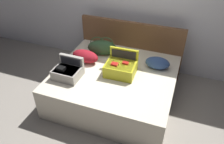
{
  "coord_description": "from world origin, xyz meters",
  "views": [
    {
      "loc": [
        1.01,
        -2.46,
        2.78
      ],
      "look_at": [
        0.0,
        0.27,
        0.67
      ],
      "focal_mm": 35.94,
      "sensor_mm": 36.0,
      "label": 1
    }
  ],
  "objects": [
    {
      "name": "hard_case_medium",
      "position": [
        -0.67,
        0.03,
        0.68
      ],
      "size": [
        0.43,
        0.38,
        0.31
      ],
      "rotation": [
        0.0,
        0.0,
        -0.01
      ],
      "color": "gray",
      "rests_on": "bed"
    },
    {
      "name": "pillow_near_headboard",
      "position": [
        0.64,
        0.78,
        0.67
      ],
      "size": [
        0.42,
        0.28,
        0.19
      ],
      "primitive_type": "ellipsoid",
      "rotation": [
        0.0,
        0.0,
        0.04
      ],
      "color": "navy",
      "rests_on": "bed"
    },
    {
      "name": "ground_plane",
      "position": [
        0.0,
        0.0,
        0.0
      ],
      "size": [
        12.0,
        12.0,
        0.0
      ],
      "primitive_type": "plane",
      "color": "gray"
    },
    {
      "name": "duffel_bag",
      "position": [
        -0.43,
        0.88,
        0.71
      ],
      "size": [
        0.58,
        0.39,
        0.35
      ],
      "rotation": [
        0.0,
        0.0,
        0.24
      ],
      "color": "#2D4C2D",
      "rests_on": "bed"
    },
    {
      "name": "pillow_center_head",
      "position": [
        -0.61,
        0.54,
        0.68
      ],
      "size": [
        0.52,
        0.31,
        0.22
      ],
      "primitive_type": "ellipsoid",
      "rotation": [
        0.0,
        0.0,
        -0.09
      ],
      "color": "maroon",
      "rests_on": "bed"
    },
    {
      "name": "hard_case_large",
      "position": [
        0.1,
        0.41,
        0.69
      ],
      "size": [
        0.5,
        0.43,
        0.38
      ],
      "rotation": [
        0.0,
        0.0,
        0.03
      ],
      "color": "gold",
      "rests_on": "bed"
    },
    {
      "name": "bed",
      "position": [
        0.0,
        0.4,
        0.28
      ],
      "size": [
        1.99,
        1.79,
        0.57
      ],
      "primitive_type": "cube",
      "color": "beige",
      "rests_on": "ground"
    },
    {
      "name": "back_wall",
      "position": [
        0.0,
        1.65,
        1.3
      ],
      "size": [
        8.0,
        0.1,
        2.6
      ],
      "primitive_type": "cube",
      "color": "silver",
      "rests_on": "ground"
    },
    {
      "name": "headboard",
      "position": [
        0.0,
        1.34,
        0.54
      ],
      "size": [
        2.03,
        0.08,
        1.09
      ],
      "primitive_type": "cube",
      "color": "brown",
      "rests_on": "ground"
    }
  ]
}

